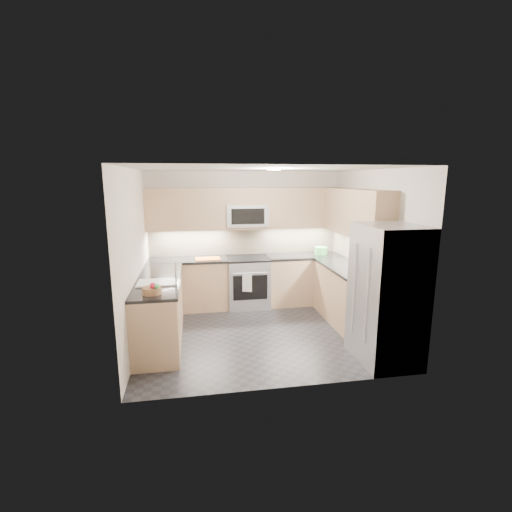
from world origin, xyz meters
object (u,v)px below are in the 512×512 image
fruit_basket (152,291)px  microwave (246,215)px  refrigerator (387,294)px  utensil_bowl (321,251)px  cutting_board (208,259)px  gas_range (248,282)px

fruit_basket → microwave: bearing=54.7°
refrigerator → fruit_basket: refrigerator is taller
refrigerator → utensil_bowl: 2.46m
microwave → utensil_bowl: 1.59m
refrigerator → microwave: bearing=119.6°
microwave → cutting_board: 1.06m
refrigerator → fruit_basket: 2.99m
gas_range → utensil_bowl: bearing=1.4°
microwave → refrigerator: size_ratio=0.42×
refrigerator → fruit_basket: (-2.96, 0.41, 0.08)m
gas_range → refrigerator: size_ratio=0.51×
refrigerator → cutting_board: bearing=132.5°
microwave → fruit_basket: size_ratio=3.20×
gas_range → cutting_board: size_ratio=2.07×
utensil_bowl → refrigerator: bearing=-89.6°
fruit_basket → refrigerator: bearing=-7.9°
microwave → cutting_board: bearing=-166.7°
gas_range → utensil_bowl: (1.43, 0.04, 0.55)m
gas_range → utensil_bowl: size_ratio=3.72×
gas_range → fruit_basket: 2.58m
cutting_board → refrigerator: bearing=-47.5°
gas_range → microwave: bearing=90.0°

